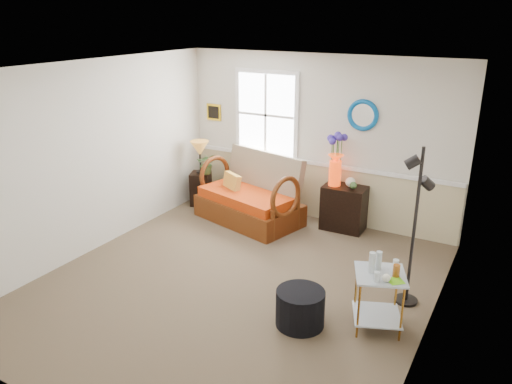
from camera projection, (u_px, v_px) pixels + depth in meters
The scene contains 19 objects.
floor at pixel (235, 284), 6.15m from camera, with size 4.50×5.00×0.01m, color brown.
ceiling at pixel (231, 69), 5.27m from camera, with size 4.50×5.00×0.01m, color white.
walls at pixel (233, 185), 5.71m from camera, with size 4.51×5.01×2.60m.
wainscot at pixel (315, 191), 8.03m from camera, with size 4.46×0.02×0.90m, color #C9BC8E.
chair_rail at pixel (316, 163), 7.86m from camera, with size 4.46×0.04×0.06m, color white.
window at pixel (266, 115), 8.05m from camera, with size 1.14×0.06×1.44m, color white, non-canonical shape.
picture at pixel (214, 112), 8.54m from camera, with size 0.28×0.03×0.28m, color #BC9517.
mirror at pixel (363, 115), 7.27m from camera, with size 0.47×0.47×0.07m, color blue.
loveseat at pixel (249, 189), 7.86m from camera, with size 1.64×0.93×1.07m, color brown, non-canonical shape.
throw_pillow at pixel (232, 185), 8.01m from camera, with size 0.39×0.10×0.39m, color orange, non-canonical shape.
lamp_stand at pixel (201, 189), 8.63m from camera, with size 0.32×0.32×0.57m, color black, non-canonical shape.
table_lamp at pixel (200, 157), 8.41m from camera, with size 0.31×0.31×0.57m, color #C07F2D, non-canonical shape.
potted_plant at pixel (207, 166), 8.44m from camera, with size 0.33×0.36×0.28m, color #436733.
cabinet at pixel (344, 208), 7.62m from camera, with size 0.64×0.41×0.69m, color black, non-canonical shape.
flower_vase at pixel (336, 160), 7.43m from camera, with size 0.24×0.24×0.80m, color #F13809, non-canonical shape.
side_table at pixel (378, 301), 5.21m from camera, with size 0.50×0.50×0.64m, color #A46A1F, non-canonical shape.
tabletop_items at pixel (386, 266), 5.03m from camera, with size 0.37×0.37×0.22m, color silver, non-canonical shape.
floor_lamp at pixel (414, 228), 5.48m from camera, with size 0.27×0.27×1.85m, color black, non-canonical shape.
ottoman at pixel (300, 308), 5.30m from camera, with size 0.52×0.52×0.40m, color black.
Camera 1 is at (2.88, -4.58, 3.16)m, focal length 35.00 mm.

